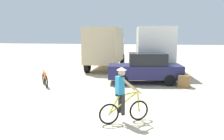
% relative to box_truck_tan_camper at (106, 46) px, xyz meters
% --- Properties ---
extents(ground_plane, '(120.00, 120.00, 0.00)m').
position_rel_box_truck_tan_camper_xyz_m(ground_plane, '(1.54, -11.58, -1.87)').
color(ground_plane, beige).
extents(box_truck_tan_camper, '(2.57, 6.81, 3.35)m').
position_rel_box_truck_tan_camper_xyz_m(box_truck_tan_camper, '(0.00, 0.00, 0.00)').
color(box_truck_tan_camper, '#CCB78E').
rests_on(box_truck_tan_camper, ground).
extents(box_truck_white_box, '(3.10, 6.97, 3.35)m').
position_rel_box_truck_tan_camper_xyz_m(box_truck_white_box, '(3.81, -0.93, 0.00)').
color(box_truck_white_box, white).
rests_on(box_truck_white_box, ground).
extents(sedan_parked, '(4.41, 2.35, 1.76)m').
position_rel_box_truck_tan_camper_xyz_m(sedan_parked, '(3.52, -5.46, -0.99)').
color(sedan_parked, '#1E1E4C').
rests_on(sedan_parked, ground).
extents(cyclist_orange_shirt, '(1.51, 0.96, 1.82)m').
position_rel_box_truck_tan_camper_xyz_m(cyclist_orange_shirt, '(3.14, -12.04, -1.03)').
color(cyclist_orange_shirt, black).
rests_on(cyclist_orange_shirt, ground).
extents(bicycle_spare, '(1.03, 1.46, 0.97)m').
position_rel_box_truck_tan_camper_xyz_m(bicycle_spare, '(-1.85, -7.38, -1.48)').
color(bicycle_spare, black).
rests_on(bicycle_spare, ground).
extents(supply_crate, '(0.69, 0.69, 0.65)m').
position_rel_box_truck_tan_camper_xyz_m(supply_crate, '(5.64, -6.21, -1.55)').
color(supply_crate, olive).
rests_on(supply_crate, ground).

